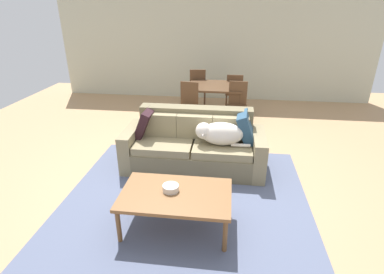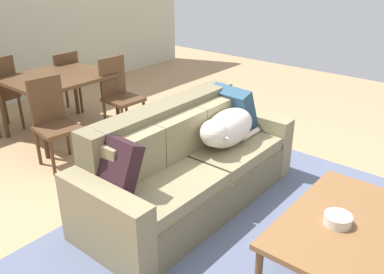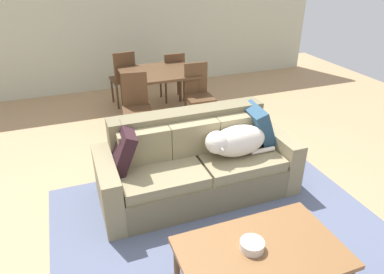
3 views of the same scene
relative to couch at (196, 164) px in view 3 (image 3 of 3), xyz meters
The scene contains 14 objects.
ground_plane 0.40m from the couch, 78.70° to the right, with size 10.00×10.00×0.00m, color tan.
back_partition 3.94m from the couch, 89.42° to the left, with size 8.00×0.12×2.70m, color beige.
area_rug 0.99m from the couch, 90.01° to the right, with size 3.13×2.97×0.01m, color slate.
couch is the anchor object (origin of this frame).
dog_on_left_cushion 0.50m from the couch, 23.03° to the right, with size 0.79×0.35×0.34m.
throw_pillow_by_left_arm 0.83m from the couch, behind, with size 0.12×0.44×0.44m, color #2F191F.
throw_pillow_by_right_arm 0.84m from the couch, ahead, with size 0.15×0.45×0.45m, color navy.
coffee_table 1.43m from the couch, 91.33° to the right, with size 1.21×0.75×0.45m.
bowl_on_coffee_table 1.39m from the couch, 93.96° to the right, with size 0.18×0.18×0.07m, color silver.
dining_table 2.21m from the couch, 84.99° to the left, with size 1.14×0.97×0.75m.
dining_chair_near_left 1.59m from the couch, 101.15° to the left, with size 0.45×0.45×0.93m.
dining_chair_near_right 1.78m from the couch, 67.93° to the left, with size 0.41×0.41×0.95m.
dining_chair_far_left 2.79m from the couch, 95.11° to the left, with size 0.44×0.44×0.97m.
dining_chair_far_right 2.78m from the couch, 77.33° to the left, with size 0.40×0.40×0.88m.
Camera 3 is at (-1.21, -2.79, 2.36)m, focal length 32.45 mm.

